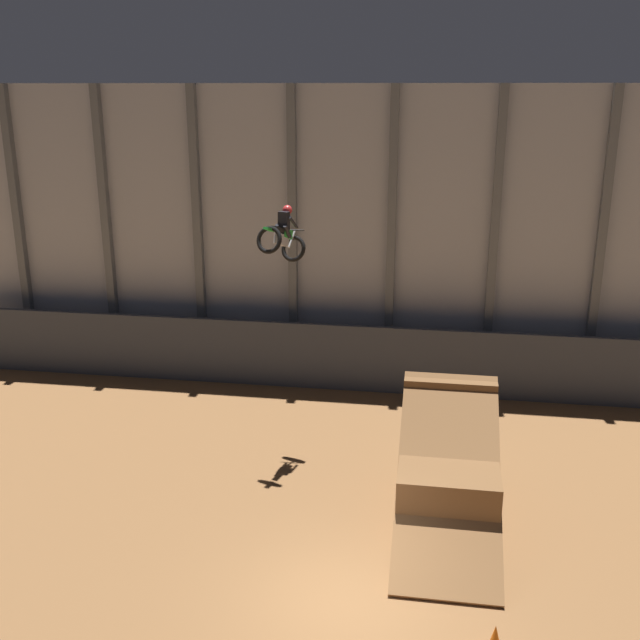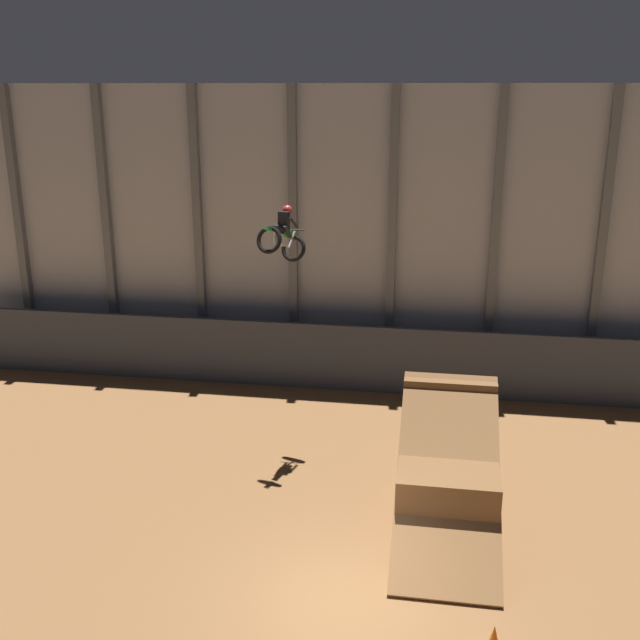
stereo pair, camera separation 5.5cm
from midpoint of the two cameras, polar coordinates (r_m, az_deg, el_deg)
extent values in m
plane|color=brown|center=(16.21, 1.86, -20.70)|extent=(60.00, 60.00, 0.00)
cube|color=#A3A8B2|center=(25.60, 5.57, 6.17)|extent=(32.00, 0.12, 10.08)
cube|color=slate|center=(29.49, -21.84, 6.50)|extent=(0.28, 0.28, 10.08)
cube|color=slate|center=(27.92, -15.83, 6.53)|extent=(0.28, 0.28, 10.08)
cube|color=slate|center=(26.68, -9.18, 6.49)|extent=(0.28, 0.28, 10.08)
cube|color=slate|center=(25.83, -2.00, 6.34)|extent=(0.28, 0.28, 10.08)
cube|color=slate|center=(25.41, 5.54, 6.08)|extent=(0.28, 0.28, 10.08)
cube|color=slate|center=(25.42, 13.19, 5.71)|extent=(0.28, 0.28, 10.08)
cube|color=slate|center=(25.89, 20.69, 5.25)|extent=(0.28, 0.28, 10.08)
cube|color=#383D47|center=(25.38, 5.11, -3.05)|extent=(31.36, 0.20, 2.31)
cube|color=brown|center=(18.72, 9.71, -12.07)|extent=(2.29, 3.61, 1.74)
cube|color=brown|center=(19.83, 9.79, -8.41)|extent=(2.33, 0.50, 2.89)
cube|color=brown|center=(17.76, 9.81, -11.66)|extent=(2.33, 5.26, 3.07)
torus|color=black|center=(20.67, -1.95, 5.45)|extent=(0.80, 0.56, 0.72)
torus|color=black|center=(19.45, -3.82, 6.11)|extent=(0.80, 0.56, 0.72)
cube|color=#B7B7BC|center=(20.03, -2.87, 6.13)|extent=(0.35, 0.61, 0.44)
cube|color=green|center=(20.20, -2.56, 6.60)|extent=(0.34, 0.53, 0.38)
cube|color=black|center=(19.85, -3.08, 6.87)|extent=(0.32, 0.59, 0.31)
cube|color=green|center=(19.39, -3.84, 6.91)|extent=(0.24, 0.38, 0.18)
cylinder|color=#B7B7BC|center=(20.54, -2.08, 6.19)|extent=(0.18, 0.41, 0.45)
cylinder|color=black|center=(20.53, -2.02, 6.86)|extent=(0.66, 0.07, 0.04)
cube|color=black|center=(20.06, -2.69, 7.55)|extent=(0.33, 0.27, 0.51)
sphere|color=red|center=(20.19, -2.42, 8.38)|extent=(0.35, 0.40, 0.33)
cylinder|color=black|center=(20.14, -3.03, 6.81)|extent=(0.20, 0.35, 0.41)
cylinder|color=black|center=(20.02, -2.42, 6.76)|extent=(0.20, 0.35, 0.41)
cylinder|color=black|center=(20.35, -2.76, 7.50)|extent=(0.21, 0.45, 0.40)
cylinder|color=black|center=(20.20, -1.96, 7.44)|extent=(0.21, 0.45, 0.40)
cone|color=orange|center=(15.28, 13.22, -22.54)|extent=(0.28, 0.28, 0.55)
camera|label=1|loc=(0.03, -89.92, 0.02)|focal=42.00mm
camera|label=2|loc=(0.03, 90.08, -0.02)|focal=42.00mm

